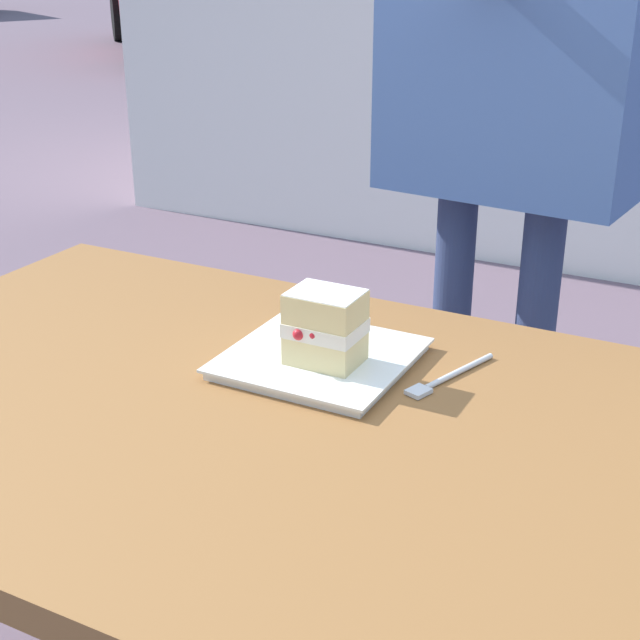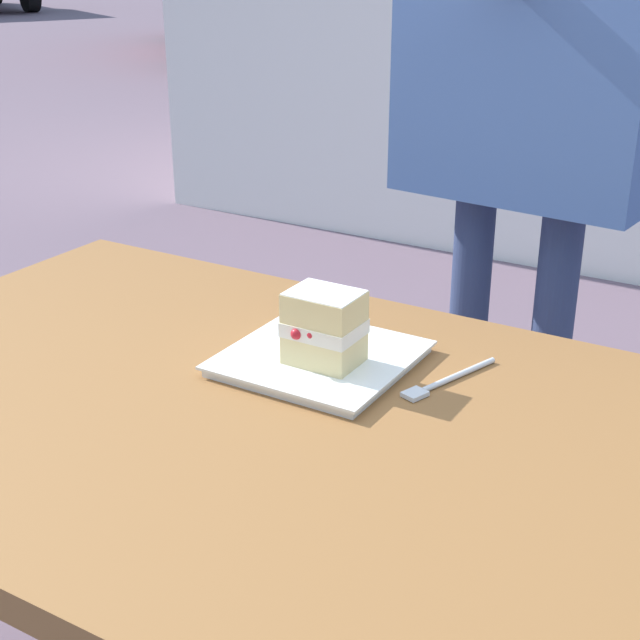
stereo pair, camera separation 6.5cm
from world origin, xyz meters
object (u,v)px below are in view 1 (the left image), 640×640
Objects in this scene: cake_slice at (325,327)px; diner_person at (514,42)px; dessert_plate at (320,359)px; dessert_fork at (447,378)px; patio_table at (280,486)px.

diner_person reaches higher than cake_slice.
cake_slice reaches higher than dessert_plate.
diner_person reaches higher than dessert_fork.
cake_slice reaches higher than dessert_fork.
cake_slice is (-0.02, 0.02, 0.06)m from dessert_plate.
diner_person is at bearing -93.56° from patio_table.
patio_table is 13.42× the size of cake_slice.
cake_slice is 0.60× the size of dessert_fork.
diner_person is (0.11, -0.57, 0.37)m from dessert_fork.
dessert_fork is at bearing -130.89° from patio_table.
dessert_fork is 0.10× the size of diner_person.
cake_slice is 0.17m from dessert_fork.
dessert_plate is at bearing -83.13° from patio_table.
cake_slice is at bearing -89.90° from patio_table.
patio_table is 0.22m from cake_slice.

